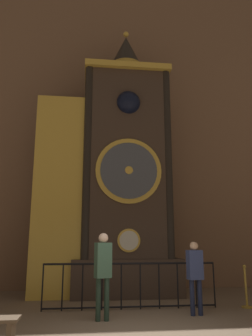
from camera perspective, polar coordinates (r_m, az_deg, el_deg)
cathedral_back_wall at (r=13.26m, az=-2.25°, el=10.62°), size 24.00×0.32×13.76m
clock_tower at (r=10.84m, az=-2.81°, el=-1.32°), size 4.61×1.83×9.19m
railing_fence at (r=8.70m, az=0.85°, el=-19.45°), size 4.37×0.05×1.11m
visitor_near at (r=7.47m, az=-4.04°, el=-16.76°), size 0.39×0.32×1.82m
visitor_far at (r=8.14m, az=11.92°, el=-17.08°), size 0.37×0.26×1.63m
stanchion_post at (r=9.45m, az=20.22°, el=-19.82°), size 0.28×0.28×1.05m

